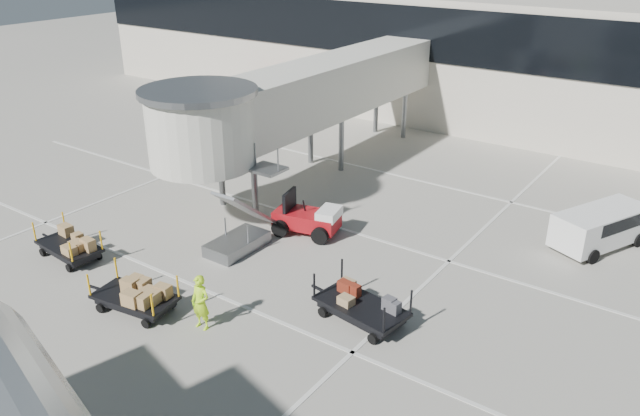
# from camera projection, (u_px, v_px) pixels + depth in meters

# --- Properties ---
(ground) EXTENTS (140.00, 140.00, 0.00)m
(ground) POSITION_uv_depth(u_px,v_px,m) (168.00, 319.00, 20.68)
(ground) COLOR #B5B1A2
(ground) RESTS_ON ground
(lane_markings) EXTENTS (40.00, 30.00, 0.02)m
(lane_markings) POSITION_uv_depth(u_px,v_px,m) (315.00, 217.00, 27.99)
(lane_markings) COLOR silver
(lane_markings) RESTS_ON ground
(terminal) EXTENTS (64.00, 12.11, 15.20)m
(terminal) POSITION_uv_depth(u_px,v_px,m) (498.00, 55.00, 41.51)
(terminal) COLOR beige
(terminal) RESTS_ON ground
(jet_bridge) EXTENTS (5.70, 20.40, 6.03)m
(jet_bridge) POSITION_uv_depth(u_px,v_px,m) (294.00, 99.00, 30.16)
(jet_bridge) COLOR silver
(jet_bridge) RESTS_ON ground
(baggage_tug) EXTENTS (2.97, 2.27, 1.80)m
(baggage_tug) POSITION_uv_depth(u_px,v_px,m) (308.00, 219.00, 26.25)
(baggage_tug) COLOR maroon
(baggage_tug) RESTS_ON ground
(suitcase_cart) EXTENTS (3.85, 1.96, 1.48)m
(suitcase_cart) POSITION_uv_depth(u_px,v_px,m) (362.00, 308.00, 20.34)
(suitcase_cart) COLOR black
(suitcase_cart) RESTS_ON ground
(box_cart_near) EXTENTS (3.56, 1.81, 1.37)m
(box_cart_near) POSITION_uv_depth(u_px,v_px,m) (136.00, 296.00, 20.91)
(box_cart_near) COLOR black
(box_cart_near) RESTS_ON ground
(box_cart_far) EXTENTS (3.49, 1.61, 1.35)m
(box_cart_far) POSITION_uv_depth(u_px,v_px,m) (70.00, 246.00, 24.31)
(box_cart_far) COLOR black
(box_cart_far) RESTS_ON ground
(ground_worker) EXTENTS (0.72, 0.49, 1.89)m
(ground_worker) POSITION_uv_depth(u_px,v_px,m) (201.00, 303.00, 19.85)
(ground_worker) COLOR #B1EF19
(ground_worker) RESTS_ON ground
(minivan) EXTENTS (3.30, 4.53, 1.60)m
(minivan) POSITION_uv_depth(u_px,v_px,m) (603.00, 224.00, 25.07)
(minivan) COLOR white
(minivan) RESTS_ON ground
(belt_loader) EXTENTS (4.83, 2.50, 2.22)m
(belt_loader) POSITION_uv_depth(u_px,v_px,m) (283.00, 94.00, 45.36)
(belt_loader) COLOR maroon
(belt_loader) RESTS_ON ground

